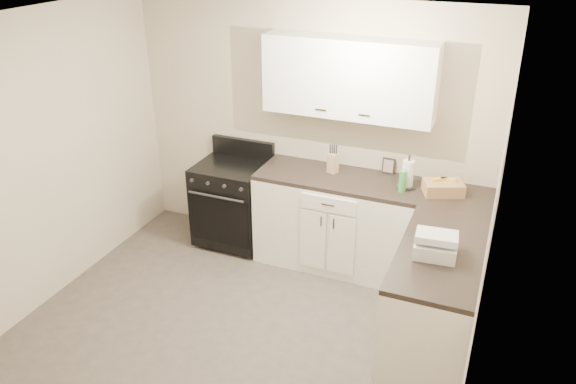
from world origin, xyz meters
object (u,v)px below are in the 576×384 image
at_px(countertop_grill, 435,248).
at_px(knife_block, 333,163).
at_px(stove, 232,203).
at_px(paper_towel, 408,174).
at_px(wicker_basket, 443,188).

bearing_deg(countertop_grill, knife_block, 130.22).
xyz_separation_m(stove, countertop_grill, (2.17, -1.00, 0.53)).
bearing_deg(paper_towel, wicker_basket, -3.86).
distance_m(paper_towel, countertop_grill, 1.13).
bearing_deg(stove, countertop_grill, -24.66).
bearing_deg(paper_towel, countertop_grill, -68.44).
height_order(stove, countertop_grill, countertop_grill).
xyz_separation_m(paper_towel, wicker_basket, (0.32, -0.02, -0.07)).
distance_m(paper_towel, wicker_basket, 0.33).
bearing_deg(wicker_basket, knife_block, 176.04).
relative_size(stove, paper_towel, 3.32).
bearing_deg(wicker_basket, stove, -179.12).
distance_m(stove, knife_block, 1.19).
xyz_separation_m(wicker_basket, countertop_grill, (0.09, -1.03, -0.00)).
relative_size(stove, knife_block, 4.39).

